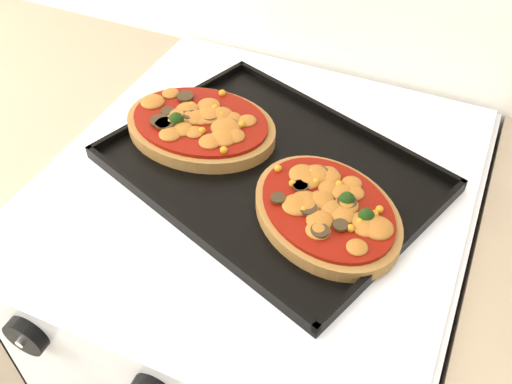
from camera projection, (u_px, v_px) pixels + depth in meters
The scene contains 6 objects.
stove at pixel (260, 339), 1.14m from camera, with size 0.60×0.60×0.91m, color silver.
control_panel at pixel (152, 374), 0.66m from camera, with size 0.60×0.02×0.09m, color silver.
knob_left at pixel (26, 336), 0.69m from camera, with size 0.06×0.06×0.02m, color black.
baking_tray at pixel (270, 169), 0.81m from camera, with size 0.44×0.32×0.02m, color black.
pizza_left at pixel (200, 124), 0.86m from camera, with size 0.24×0.18×0.03m, color #A77239, non-canonical shape.
pizza_right at pixel (327, 210), 0.73m from camera, with size 0.22×0.17×0.03m, color #A77239, non-canonical shape.
Camera 1 is at (0.23, 1.15, 1.47)m, focal length 40.00 mm.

